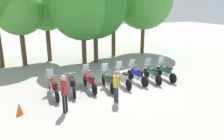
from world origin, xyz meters
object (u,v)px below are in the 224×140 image
object	(u,v)px
motorcycle_7	(165,72)
person_0	(64,91)
tree_6	(144,1)
motorcycle_4	(123,77)
tree_2	(46,11)
traffic_cone	(19,109)
tree_5	(114,2)
motorcycle_6	(152,73)
tree_3	(83,7)
motorcycle_0	(53,87)
motorcycle_2	(89,81)
tree_4	(95,7)
motorcycle_1	(72,84)
motorcycle_3	(108,80)
tree_1	(19,10)
motorcycle_5	(137,75)
person_1	(116,84)

from	to	relation	value
motorcycle_7	person_0	distance (m)	7.21
tree_6	person_0	bearing A→B (deg)	-133.78
motorcycle_4	motorcycle_7	distance (m)	3.04
tree_2	traffic_cone	bearing A→B (deg)	-104.16
motorcycle_4	tree_5	distance (m)	9.19
motorcycle_6	person_0	distance (m)	6.24
tree_3	motorcycle_4	bearing A→B (deg)	-81.29
motorcycle_7	tree_6	world-z (taller)	tree_6
tree_6	motorcycle_4	bearing A→B (deg)	-126.12
motorcycle_4	tree_5	xyz separation A→B (m)	(2.53, 7.68, 4.37)
motorcycle_7	motorcycle_0	bearing A→B (deg)	92.05
motorcycle_2	motorcycle_0	bearing A→B (deg)	93.95
motorcycle_6	tree_4	world-z (taller)	tree_4
motorcycle_4	tree_2	xyz separation A→B (m)	(-3.31, 7.91, 3.65)
tree_6	traffic_cone	size ratio (longest dim) A/B	14.05
tree_4	tree_2	bearing A→B (deg)	147.75
motorcycle_2	tree_4	size ratio (longest dim) A/B	0.32
tree_4	tree_5	size ratio (longest dim) A/B	1.03
motorcycle_4	motorcycle_6	bearing A→B (deg)	-88.41
motorcycle_1	motorcycle_7	distance (m)	6.08
tree_5	traffic_cone	world-z (taller)	tree_5
tree_6	traffic_cone	bearing A→B (deg)	-140.54
motorcycle_3	tree_1	size ratio (longest dim) A/B	0.36
motorcycle_1	motorcycle_5	xyz separation A→B (m)	(4.05, 0.13, 0.01)
person_0	tree_6	bearing A→B (deg)	-80.00
motorcycle_0	motorcycle_4	distance (m)	4.06
motorcycle_4	motorcycle_5	xyz separation A→B (m)	(1.01, 0.12, 0.00)
person_0	traffic_cone	xyz separation A→B (m)	(-1.91, 0.51, -0.76)
motorcycle_4	person_1	xyz separation A→B (m)	(-1.27, -2.02, 0.42)
motorcycle_1	person_0	size ratio (longest dim) A/B	1.25
motorcycle_6	motorcycle_7	distance (m)	1.01
tree_5	tree_2	bearing A→B (deg)	177.74
person_1	tree_6	xyz separation A→B (m)	(6.91, 9.74, 4.08)
motorcycle_2	person_1	xyz separation A→B (m)	(0.76, -2.11, 0.42)
tree_3	tree_5	bearing A→B (deg)	31.86
person_0	tree_1	distance (m)	9.90
motorcycle_6	person_1	size ratio (longest dim) A/B	1.35
motorcycle_5	tree_1	distance (m)	10.15
motorcycle_7	person_1	world-z (taller)	person_1
motorcycle_7	tree_3	size ratio (longest dim) A/B	0.31
motorcycle_1	traffic_cone	size ratio (longest dim) A/B	3.98
motorcycle_7	person_0	xyz separation A→B (m)	(-6.85, -2.18, 0.52)
tree_3	tree_6	xyz separation A→B (m)	(6.49, 2.15, 0.53)
motorcycle_5	person_1	distance (m)	3.16
motorcycle_6	motorcycle_2	bearing A→B (deg)	92.03
motorcycle_3	person_0	bearing A→B (deg)	127.84
motorcycle_5	motorcycle_7	distance (m)	2.03
motorcycle_5	tree_4	xyz separation A→B (m)	(-0.84, 5.59, 3.95)
motorcycle_6	tree_3	size ratio (longest dim) A/B	0.31
tree_1	tree_6	world-z (taller)	tree_6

